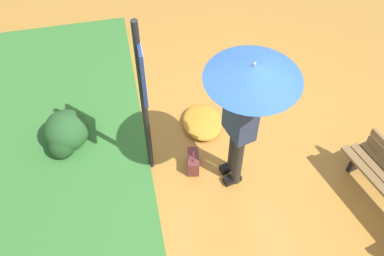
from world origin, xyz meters
TOP-DOWN VIEW (x-y plane):
  - ground_plane at (0.00, 0.00)m, footprint 18.00×18.00m
  - person_with_umbrella at (0.12, -0.03)m, footprint 0.96×0.96m
  - info_sign_post at (-0.32, -1.04)m, footprint 0.44×0.07m
  - handbag at (-0.18, -0.52)m, footprint 0.32×0.19m
  - shrub_cluster at (-0.87, -2.08)m, footprint 0.64×0.58m
  - leaf_pile_near_person at (-0.84, -0.26)m, footprint 0.67×0.54m

SIDE VIEW (x-z plane):
  - ground_plane at x=0.00m, z-range 0.00..0.00m
  - leaf_pile_near_person at x=-0.84m, z-range 0.00..0.15m
  - handbag at x=-0.18m, z-range -0.06..0.31m
  - shrub_cluster at x=-0.87m, z-range -0.02..0.50m
  - info_sign_post at x=-0.32m, z-range 0.29..2.59m
  - person_with_umbrella at x=0.12m, z-range 0.53..2.57m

